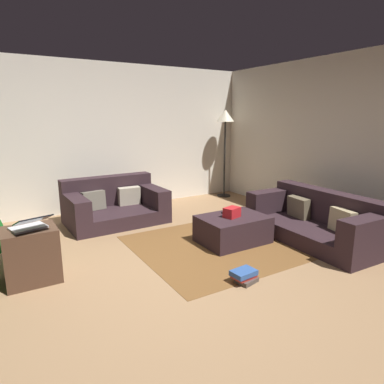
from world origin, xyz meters
TOP-DOWN VIEW (x-y plane):
  - ground_plane at (0.00, 0.00)m, footprint 6.40×6.40m
  - rear_partition at (0.00, 3.14)m, footprint 6.40×0.12m
  - corner_partition at (3.14, 0.00)m, footprint 0.12×6.40m
  - couch_left at (0.10, 2.25)m, footprint 1.53×1.02m
  - couch_right at (2.24, -0.02)m, footprint 0.93×1.89m
  - ottoman at (1.18, 0.50)m, footprint 0.89×0.65m
  - gift_box at (1.14, 0.49)m, footprint 0.24×0.20m
  - tv_remote at (1.15, 0.62)m, footprint 0.05×0.16m
  - side_table at (-1.29, 0.70)m, footprint 0.52×0.44m
  - laptop at (-1.27, 0.64)m, footprint 0.41×0.45m
  - book_stack at (0.58, -0.47)m, footprint 0.28×0.23m
  - corner_lamp at (2.68, 2.74)m, footprint 0.36×0.36m
  - area_rug at (1.18, 0.50)m, footprint 2.60×2.00m

SIDE VIEW (x-z plane):
  - ground_plane at x=0.00m, z-range 0.00..0.00m
  - area_rug at x=1.18m, z-range 0.00..0.01m
  - book_stack at x=0.58m, z-range 0.00..0.14m
  - ottoman at x=1.18m, z-range 0.00..0.36m
  - couch_right at x=2.24m, z-range -0.07..0.60m
  - couch_left at x=0.10m, z-range -0.08..0.62m
  - side_table at x=-1.29m, z-range 0.00..0.57m
  - tv_remote at x=1.15m, z-range 0.36..0.38m
  - gift_box at x=1.14m, z-range 0.36..0.50m
  - laptop at x=-1.27m, z-range 0.54..0.71m
  - rear_partition at x=0.00m, z-range 0.00..2.60m
  - corner_partition at x=3.14m, z-range 0.00..2.60m
  - corner_lamp at x=2.68m, z-range 0.64..2.45m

